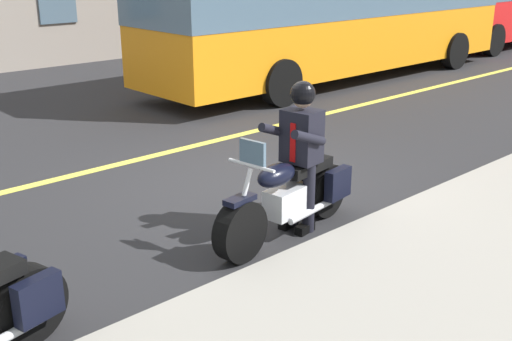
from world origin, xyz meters
The scene contains 5 objects.
ground_plane centered at (0.00, 0.00, 0.00)m, with size 80.00×80.00×0.00m, color #28282B.
lane_center_stripe centered at (0.00, -2.00, 0.01)m, with size 60.00×0.16×0.01m, color #E5DB4C.
motorcycle_main centered at (0.71, 1.51, 0.45)m, with size 2.22×0.78×1.26m.
rider_main centered at (0.53, 1.49, 1.04)m, with size 0.67×0.61×1.74m.
bus_far centered at (-6.92, -4.31, 1.87)m, with size 11.05×2.70×3.30m.
Camera 1 is at (5.39, 6.08, 3.03)m, focal length 43.73 mm.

